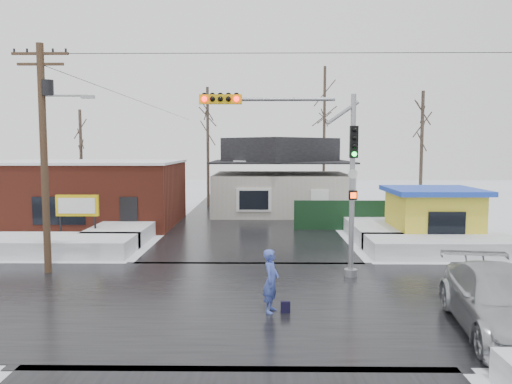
{
  "coord_description": "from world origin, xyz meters",
  "views": [
    {
      "loc": [
        0.56,
        -15.98,
        5.01
      ],
      "look_at": [
        0.29,
        6.29,
        3.0
      ],
      "focal_mm": 35.0,
      "sensor_mm": 36.0,
      "label": 1
    }
  ],
  "objects_px": {
    "traffic_signal": "(311,160)",
    "car": "(503,303)",
    "pedestrian": "(271,281)",
    "kiosk": "(433,215)",
    "marquee_sign": "(77,207)",
    "utility_pole": "(45,144)"
  },
  "relations": [
    {
      "from": "traffic_signal",
      "to": "car",
      "type": "height_order",
      "value": "traffic_signal"
    },
    {
      "from": "traffic_signal",
      "to": "pedestrian",
      "type": "distance_m",
      "value": 5.74
    },
    {
      "from": "kiosk",
      "to": "pedestrian",
      "type": "relative_size",
      "value": 2.39
    },
    {
      "from": "kiosk",
      "to": "traffic_signal",
      "type": "bearing_deg",
      "value": -135.16
    },
    {
      "from": "traffic_signal",
      "to": "kiosk",
      "type": "xyz_separation_m",
      "value": [
        7.07,
        7.03,
        -3.08
      ]
    },
    {
      "from": "kiosk",
      "to": "marquee_sign",
      "type": "bearing_deg",
      "value": -178.45
    },
    {
      "from": "marquee_sign",
      "to": "car",
      "type": "height_order",
      "value": "marquee_sign"
    },
    {
      "from": "utility_pole",
      "to": "pedestrian",
      "type": "bearing_deg",
      "value": -28.33
    },
    {
      "from": "marquee_sign",
      "to": "kiosk",
      "type": "relative_size",
      "value": 0.55
    },
    {
      "from": "utility_pole",
      "to": "marquee_sign",
      "type": "xyz_separation_m",
      "value": [
        -1.07,
        5.99,
        -3.19
      ]
    },
    {
      "from": "traffic_signal",
      "to": "pedestrian",
      "type": "xyz_separation_m",
      "value": [
        -1.6,
        -4.19,
        -3.58
      ]
    },
    {
      "from": "kiosk",
      "to": "car",
      "type": "xyz_separation_m",
      "value": [
        -2.48,
        -12.87,
        -0.61
      ]
    },
    {
      "from": "traffic_signal",
      "to": "pedestrian",
      "type": "bearing_deg",
      "value": -110.86
    },
    {
      "from": "marquee_sign",
      "to": "kiosk",
      "type": "bearing_deg",
      "value": 1.55
    },
    {
      "from": "kiosk",
      "to": "pedestrian",
      "type": "xyz_separation_m",
      "value": [
        -8.66,
        -11.22,
        -0.5
      ]
    },
    {
      "from": "pedestrian",
      "to": "car",
      "type": "bearing_deg",
      "value": -88.79
    },
    {
      "from": "car",
      "to": "utility_pole",
      "type": "bearing_deg",
      "value": 164.37
    },
    {
      "from": "utility_pole",
      "to": "traffic_signal",
      "type": "bearing_deg",
      "value": -2.95
    },
    {
      "from": "marquee_sign",
      "to": "car",
      "type": "bearing_deg",
      "value": -37.67
    },
    {
      "from": "utility_pole",
      "to": "kiosk",
      "type": "bearing_deg",
      "value": 20.44
    },
    {
      "from": "marquee_sign",
      "to": "car",
      "type": "xyz_separation_m",
      "value": [
        16.02,
        -12.37,
        -1.07
      ]
    },
    {
      "from": "utility_pole",
      "to": "marquee_sign",
      "type": "bearing_deg",
      "value": 100.13
    }
  ]
}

